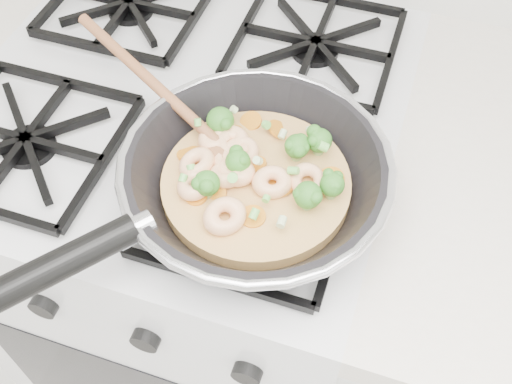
% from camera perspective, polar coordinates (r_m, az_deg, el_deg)
% --- Properties ---
extents(stove, '(0.60, 0.60, 0.92)m').
position_cam_1_polar(stove, '(1.20, -4.95, -6.35)').
color(stove, white).
rests_on(stove, ground).
extents(skillet, '(0.44, 0.42, 0.09)m').
position_cam_1_polar(skillet, '(0.68, -0.53, 1.39)').
color(skillet, black).
rests_on(skillet, stove).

